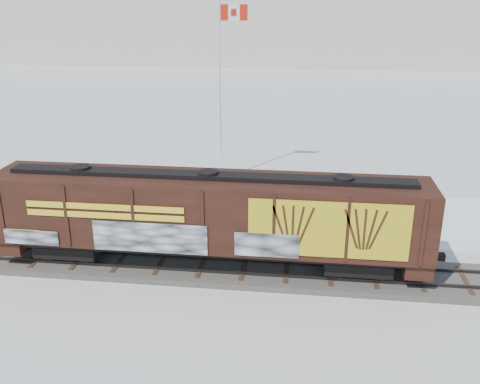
# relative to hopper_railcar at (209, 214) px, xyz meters

# --- Properties ---
(ground) EXTENTS (500.00, 500.00, 0.00)m
(ground) POSITION_rel_hopper_railcar_xyz_m (-0.38, 0.01, -2.90)
(ground) COLOR white
(ground) RESTS_ON ground
(rail_track) EXTENTS (50.00, 3.40, 0.43)m
(rail_track) POSITION_rel_hopper_railcar_xyz_m (-0.38, 0.01, -2.76)
(rail_track) COLOR #59544C
(rail_track) RESTS_ON ground
(parking_strip) EXTENTS (40.00, 8.00, 0.03)m
(parking_strip) POSITION_rel_hopper_railcar_xyz_m (-0.38, 7.51, -2.89)
(parking_strip) COLOR white
(parking_strip) RESTS_ON ground
(hopper_railcar) EXTENTS (19.80, 3.06, 4.41)m
(hopper_railcar) POSITION_rel_hopper_railcar_xyz_m (0.00, 0.00, 0.00)
(hopper_railcar) COLOR black
(hopper_railcar) RESTS_ON rail_track
(flagpole) EXTENTS (2.30, 0.90, 11.98)m
(flagpole) POSITION_rel_hopper_railcar_xyz_m (-1.50, 13.45, 1.56)
(flagpole) COLOR silver
(flagpole) RESTS_ON ground
(car_silver) EXTENTS (4.73, 2.94, 1.50)m
(car_silver) POSITION_rel_hopper_railcar_xyz_m (-11.10, 6.83, -2.12)
(car_silver) COLOR #A1A3A8
(car_silver) RESTS_ON parking_strip
(car_white) EXTENTS (4.32, 2.24, 1.36)m
(car_white) POSITION_rel_hopper_railcar_xyz_m (2.59, 7.56, -2.20)
(car_white) COLOR white
(car_white) RESTS_ON parking_strip
(car_dark) EXTENTS (5.66, 3.99, 1.52)m
(car_dark) POSITION_rel_hopper_railcar_xyz_m (5.36, 6.56, -2.11)
(car_dark) COLOR #202228
(car_dark) RESTS_ON parking_strip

